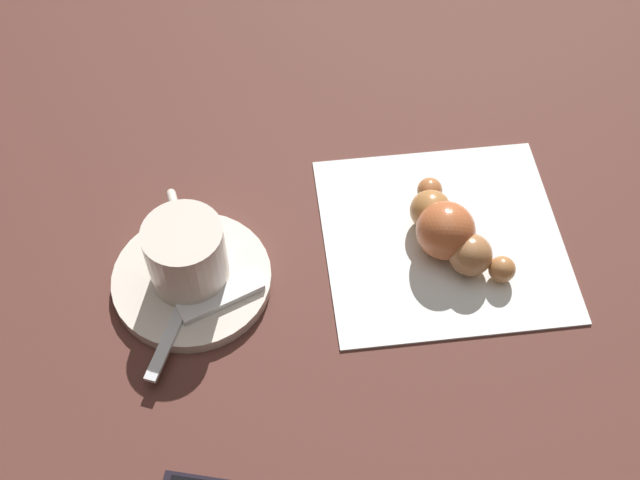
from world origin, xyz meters
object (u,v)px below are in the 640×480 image
Objects in this scene: teaspoon at (196,276)px; croissant at (449,231)px; espresso_cup at (186,252)px; saucer at (192,280)px; napkin at (443,238)px; sugar_packet at (221,297)px.

croissant reaches higher than teaspoon.
teaspoon is at bearing 110.97° from espresso_cup.
saucer is 0.64× the size of napkin.
sugar_packet is at bearing -6.20° from croissant.
croissant is at bearing 166.04° from saucer.
espresso_cup is (-0.00, -0.00, 0.03)m from saucer.
saucer is 1.40× the size of espresso_cup.
napkin is at bearing -101.21° from croissant.
espresso_cup is 0.46× the size of napkin.
espresso_cup reaches higher than croissant.
teaspoon is 0.03m from sugar_packet.
croissant is at bearing -11.55° from sugar_packet.
espresso_cup reaches higher than saucer.
teaspoon is 0.20m from croissant.
croissant is (-0.19, 0.05, -0.02)m from espresso_cup.
saucer is 1.08× the size of teaspoon.
espresso_cup is at bearing 108.26° from sugar_packet.
saucer is 0.03m from sugar_packet.
napkin is (-0.20, 0.04, -0.04)m from espresso_cup.
espresso_cup is 0.03m from teaspoon.
espresso_cup is 0.77× the size of teaspoon.
sugar_packet is 0.35× the size of napkin.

